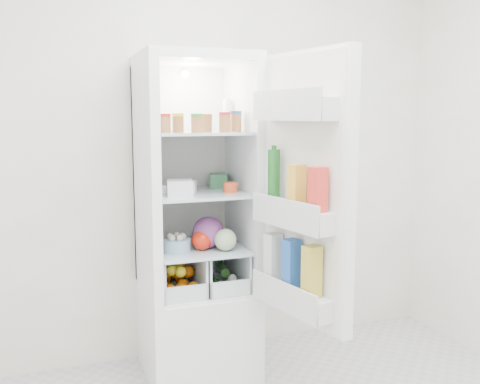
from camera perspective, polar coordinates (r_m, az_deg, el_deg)
name	(u,v)px	position (r m, az deg, el deg)	size (l,w,h in m)	color
room_walls	(342,81)	(1.91, 10.87, 11.58)	(3.02, 3.02, 2.61)	silver
refrigerator	(195,258)	(3.10, -4.86, -7.01)	(0.60, 0.60, 1.80)	white
shelf_low	(197,248)	(3.02, -4.56, -5.93)	(0.49, 0.53, 0.01)	silver
shelf_mid	(197,193)	(2.96, -4.63, -0.10)	(0.49, 0.53, 0.01)	silver
shelf_top	(196,133)	(2.93, -4.70, 6.30)	(0.49, 0.53, 0.01)	silver
crisper_left	(176,272)	(3.02, -6.80, -8.49)	(0.23, 0.46, 0.22)	silver
crisper_right	(218,268)	(3.09, -2.32, -8.10)	(0.23, 0.46, 0.22)	silver
condiment_jars	(202,124)	(2.82, -4.11, 7.26)	(0.46, 0.16, 0.08)	#B21919
squeeze_bottle	(227,115)	(3.09, -1.35, 8.20)	(0.05, 0.05, 0.18)	white
tub_white	(180,188)	(2.80, -6.43, 0.43)	(0.13, 0.13, 0.08)	silver
tub_cream	(186,187)	(2.91, -5.77, 0.53)	(0.11, 0.11, 0.06)	beige
tin_red	(230,187)	(2.93, -1.03, 0.52)	(0.08, 0.08, 0.05)	#E24B21
foil_tray	(169,188)	(2.97, -7.57, 0.44)	(0.16, 0.12, 0.04)	silver
tub_green	(218,180)	(3.13, -2.32, 1.24)	(0.10, 0.14, 0.08)	#3B8252
red_cabbage	(208,232)	(2.96, -3.41, -4.30)	(0.17, 0.17, 0.17)	#511C52
bell_pepper	(202,240)	(2.92, -4.09, -5.14)	(0.11, 0.11, 0.11)	red
mushroom_bowl	(177,245)	(2.90, -6.79, -5.67)	(0.15, 0.15, 0.07)	#85AAC7
salad_bag	(225,240)	(2.90, -1.57, -5.12)	(0.12, 0.12, 0.12)	#A3C191
citrus_pile	(178,278)	(3.01, -6.65, -9.14)	(0.20, 0.31, 0.16)	orange
veg_pile	(219,276)	(3.10, -2.22, -8.93)	(0.16, 0.30, 0.10)	#214918
fridge_door	(303,196)	(2.56, 6.70, -0.47)	(0.28, 0.60, 1.30)	white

